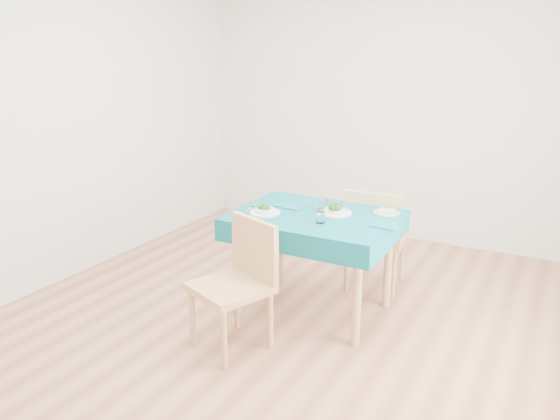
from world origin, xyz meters
The scene contains 16 objects.
room_shell centered at (0.00, 0.00, 1.35)m, with size 4.02×4.52×2.73m.
table centered at (0.13, 0.29, 0.38)m, with size 1.13×0.86×0.76m, color #084E58.
chair_near centered at (-0.13, -0.44, 0.56)m, with size 0.45×0.49×1.11m, color tan.
chair_far centered at (0.38, 0.95, 0.57)m, with size 0.45×0.50×1.13m, color tan.
bowl_near centered at (-0.20, 0.14, 0.79)m, with size 0.22×0.22×0.07m, color white, non-canonical shape.
bowl_far centered at (0.25, 0.38, 0.79)m, with size 0.24×0.24×0.07m, color white, non-canonical shape.
fork_near centered at (-0.35, 0.18, 0.76)m, with size 0.02×0.17×0.00m, color silver.
knife_near centered at (0.03, 0.19, 0.76)m, with size 0.01×0.20×0.00m, color silver.
fork_far centered at (0.14, 0.39, 0.76)m, with size 0.02×0.17×0.00m, color silver.
knife_far centered at (0.65, 0.29, 0.76)m, with size 0.02×0.21×0.00m, color silver.
napkin_near centered at (-0.12, 0.38, 0.76)m, with size 0.21×0.15×0.01m, color #0B5861.
napkin_far centered at (0.65, 0.27, 0.76)m, with size 0.18×0.13×0.01m, color #0B5861.
tumbler_center centered at (0.14, 0.41, 0.80)m, with size 0.07×0.07×0.09m, color white.
tumbler_side centered at (0.24, 0.13, 0.80)m, with size 0.06×0.06×0.08m, color white.
side_plate centered at (0.57, 0.57, 0.76)m, with size 0.19×0.19×0.01m, color #A3C45F.
bread_slice centered at (0.57, 0.57, 0.78)m, with size 0.11×0.11×0.02m, color beige.
Camera 1 is at (1.69, -3.11, 1.91)m, focal length 35.00 mm.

